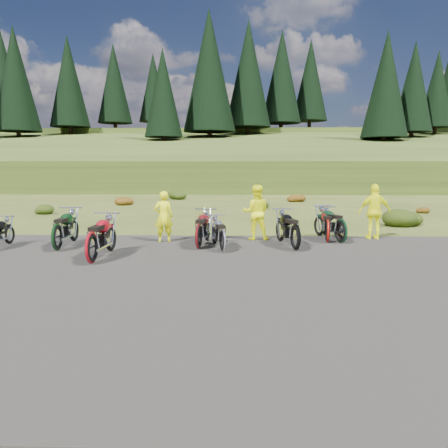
{
  "coord_description": "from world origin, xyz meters",
  "views": [
    {
      "loc": [
        1.21,
        -11.53,
        2.5
      ],
      "look_at": [
        0.84,
        0.84,
        0.87
      ],
      "focal_mm": 35.0,
      "sensor_mm": 36.0,
      "label": 1
    }
  ],
  "objects": [
    {
      "name": "conifer_24",
      "position": [
        9.0,
        68.0,
        18.16
      ],
      "size": [
        7.04,
        7.04,
        18.0
      ],
      "color": "black",
      "rests_on": "ground"
    },
    {
      "name": "motorcycle_4",
      "position": [
        0.06,
        1.42,
        0.0
      ],
      "size": [
        0.95,
        2.24,
        1.14
      ],
      "primitive_type": null,
      "rotation": [
        0.0,
        0.0,
        1.46
      ],
      "color": "#570E11",
      "rests_on": "ground"
    },
    {
      "name": "shrub_5",
      "position": [
        2.5,
        14.5,
        0.31
      ],
      "size": [
        1.03,
        1.03,
        0.61
      ],
      "primitive_type": "ellipsoid",
      "color": "#21310C",
      "rests_on": "ground"
    },
    {
      "name": "conifer_26",
      "position": [
        21.0,
        49.0,
        13.37
      ],
      "size": [
        6.16,
        6.16,
        16.0
      ],
      "color": "black",
      "rests_on": "ground"
    },
    {
      "name": "gravel_pad",
      "position": [
        0.0,
        -2.0,
        0.0
      ],
      "size": [
        20.0,
        12.0,
        0.04
      ],
      "primitive_type": "cube",
      "color": "black",
      "rests_on": "ground"
    },
    {
      "name": "person_right_b",
      "position": [
        5.93,
        3.47,
        0.94
      ],
      "size": [
        1.13,
        0.52,
        1.89
      ],
      "primitive_type": "imported",
      "rotation": [
        0.0,
        0.0,
        3.2
      ],
      "color": "#E8EC0C",
      "rests_on": "ground"
    },
    {
      "name": "motorcycle_1",
      "position": [
        -2.51,
        -0.65,
        0.0
      ],
      "size": [
        0.85,
        2.34,
        1.22
      ],
      "primitive_type": null,
      "rotation": [
        0.0,
        0.0,
        1.54
      ],
      "color": "maroon",
      "rests_on": "ground"
    },
    {
      "name": "conifer_25",
      "position": [
        15.0,
        74.0,
        18.66
      ],
      "size": [
        6.6,
        6.6,
        17.0
      ],
      "color": "black",
      "rests_on": "ground"
    },
    {
      "name": "conifer_22",
      "position": [
        -3.0,
        56.0,
        16.77
      ],
      "size": [
        7.92,
        7.92,
        20.0
      ],
      "color": "black",
      "rests_on": "ground"
    },
    {
      "name": "conifer_18",
      "position": [
        -27.0,
        63.0,
        16.66
      ],
      "size": [
        6.6,
        6.6,
        17.0
      ],
      "color": "black",
      "rests_on": "ground"
    },
    {
      "name": "shrub_4",
      "position": [
        -0.4,
        9.2,
        0.23
      ],
      "size": [
        0.77,
        0.77,
        0.45
      ],
      "primitive_type": "ellipsoid",
      "color": "#63280C",
      "rests_on": "ground"
    },
    {
      "name": "person_right_a",
      "position": [
        1.86,
        3.19,
        0.93
      ],
      "size": [
        0.93,
        0.74,
        1.86
      ],
      "primitive_type": "imported",
      "rotation": [
        0.0,
        0.0,
        3.11
      ],
      "color": "#E8EC0C",
      "rests_on": "ground"
    },
    {
      "name": "motorcycle_2",
      "position": [
        -4.1,
        1.04,
        0.0
      ],
      "size": [
        0.87,
        2.33,
        1.21
      ],
      "primitive_type": null,
      "rotation": [
        0.0,
        0.0,
        1.62
      ],
      "color": "black",
      "rests_on": "ground"
    },
    {
      "name": "conifer_20",
      "position": [
        -15.0,
        75.0,
        17.65
      ],
      "size": [
        5.72,
        5.72,
        15.0
      ],
      "color": "black",
      "rests_on": "ground"
    },
    {
      "name": "hill_plateau",
      "position": [
        0.0,
        110.0,
        0.0
      ],
      "size": [
        300.0,
        90.0,
        9.17
      ],
      "primitive_type": "cube",
      "color": "#2E4115",
      "rests_on": "ground"
    },
    {
      "name": "shrub_1",
      "position": [
        -9.1,
        11.3,
        0.31
      ],
      "size": [
        1.03,
        1.03,
        0.61
      ],
      "primitive_type": "ellipsoid",
      "color": "#21310C",
      "rests_on": "ground"
    },
    {
      "name": "person_middle",
      "position": [
        -1.2,
        2.66,
        0.84
      ],
      "size": [
        0.7,
        0.55,
        1.68
      ],
      "primitive_type": "imported",
      "rotation": [
        0.0,
        0.0,
        3.4
      ],
      "color": "#E8EC0C",
      "rests_on": "ground"
    },
    {
      "name": "shrub_6",
      "position": [
        5.4,
        19.8,
        0.38
      ],
      "size": [
        1.3,
        1.3,
        0.77
      ],
      "primitive_type": "ellipsoid",
      "color": "#63280C",
      "rests_on": "ground"
    },
    {
      "name": "motorcycle_3",
      "position": [
        0.81,
        0.96,
        0.0
      ],
      "size": [
        1.08,
        2.02,
        1.01
      ],
      "primitive_type": null,
      "rotation": [
        0.0,
        0.0,
        1.81
      ],
      "color": "#BABABF",
      "rests_on": "ground"
    },
    {
      "name": "conifer_21",
      "position": [
        -9.0,
        50.0,
        12.56
      ],
      "size": [
        5.28,
        5.28,
        14.0
      ],
      "color": "black",
      "rests_on": "ground"
    },
    {
      "name": "motorcycle_6",
      "position": [
        4.19,
        2.7,
        0.0
      ],
      "size": [
        0.98,
        2.2,
        1.11
      ],
      "primitive_type": null,
      "rotation": [
        0.0,
        0.0,
        1.44
      ],
      "color": "#A0130B",
      "rests_on": "ground"
    },
    {
      "name": "ground",
      "position": [
        0.0,
        0.0,
        0.0
      ],
      "size": [
        300.0,
        300.0,
        0.0
      ],
      "primitive_type": "plane",
      "color": "#334115",
      "rests_on": "ground"
    },
    {
      "name": "shrub_8",
      "position": [
        11.2,
        12.4,
        0.23
      ],
      "size": [
        0.77,
        0.77,
        0.45
      ],
      "primitive_type": "ellipsoid",
      "color": "#63280C",
      "rests_on": "ground"
    },
    {
      "name": "motorcycle_7",
      "position": [
        4.59,
        2.58,
        0.0
      ],
      "size": [
        1.35,
        2.35,
        1.17
      ],
      "primitive_type": null,
      "rotation": [
        0.0,
        0.0,
        1.86
      ],
      "color": "black",
      "rests_on": "ground"
    },
    {
      "name": "conifer_27",
      "position": [
        27.0,
        55.0,
        14.06
      ],
      "size": [
        5.72,
        5.72,
        15.0
      ],
      "color": "black",
      "rests_on": "ground"
    },
    {
      "name": "shrub_3",
      "position": [
        -3.3,
        21.9,
        0.46
      ],
      "size": [
        1.56,
        1.56,
        0.92
      ],
      "primitive_type": "ellipsoid",
      "color": "#21310C",
      "rests_on": "ground"
    },
    {
      "name": "conifer_15",
      "position": [
        -45.0,
        76.0,
        20.16
      ],
      "size": [
        7.92,
        7.92,
        20.0
      ],
      "color": "black",
      "rests_on": "ground"
    },
    {
      "name": "hill_slope",
      "position": [
        0.0,
        50.0,
        0.0
      ],
      "size": [
        300.0,
        45.97,
        9.37
      ],
      "primitive_type": null,
      "rotation": [
        0.14,
        0.0,
        0.0
      ],
      "color": "#2E4115",
      "rests_on": "ground"
    },
    {
      "name": "shrub_7",
      "position": [
        8.3,
        7.1,
        0.46
      ],
      "size": [
        1.56,
        1.56,
        0.92
      ],
      "primitive_type": "ellipsoid",
      "color": "#21310C",
      "rests_on": "ground"
    },
    {
      "name": "conifer_28",
      "position": [
        33.0,
        61.0,
        14.76
      ],
      "size": [
        5.28,
        5.28,
        14.0
      ],
      "color": "black",
      "rests_on": "ground"
    },
    {
      "name": "conifer_19",
      "position": [
        -21.0,
        69.0,
        17.36
      ],
      "size": [
        6.16,
        6.16,
        16.0
      ],
      "color": "black",
      "rests_on": "ground"
    },
    {
      "name": "shrub_2",
      "position": [
        -6.2,
        16.6,
        0.38
      ],
      "size": [
        1.3,
        1.3,
        0.77
      ],
      "primitive_type": "ellipsoid",
      "color": "#63280C",
      "rests_on": "ground"
    },
    {
      "name": "motorcycle_5",
      "position": [
        2.95,
        1.28,
        0.0
      ],
      "size": [
        1.2,
        2.35,
        1.18
      ],
      "primitive_type": null,
      "rotation": [
        0.0,
        0.0,
        1.78
      ],
      "color": "black",
      "rests_on": "ground"
    },
    {
      "name": "conifer_17",
      "position": [
        -33.0,
        57.0,
        15.97
      ],
      "size": [
        7.04,
        7.04,
        18.0
      ],
      "color": "black",
      "rests_on": "ground"
    },
    {
      "name": "conifer_23",
      "position": [
        3.0,
        62.0,
        17.47
      ],
      "size": [
        7.48,
        7.48,
        19.0
      ],
      "color": "black",
      "rests_on": "ground"
    }
  ]
}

